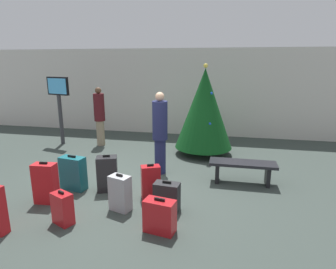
{
  "coord_description": "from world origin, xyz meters",
  "views": [
    {
      "loc": [
        1.96,
        -5.37,
        2.55
      ],
      "look_at": [
        0.63,
        1.01,
        0.9
      ],
      "focal_mm": 30.72,
      "sensor_mm": 36.0,
      "label": 1
    }
  ],
  "objects_px": {
    "flight_info_kiosk": "(59,99)",
    "traveller_0": "(100,115)",
    "suitcase_5": "(107,174)",
    "suitcase_1": "(160,216)",
    "suitcase_0": "(63,208)",
    "suitcase_6": "(151,182)",
    "suitcase_8": "(167,197)",
    "suitcase_3": "(120,193)",
    "waiting_bench": "(242,167)",
    "holiday_tree": "(204,109)",
    "suitcase_2": "(46,183)",
    "suitcase_4": "(73,173)",
    "traveller_1": "(160,131)"
  },
  "relations": [
    {
      "from": "suitcase_0",
      "to": "suitcase_1",
      "type": "xyz_separation_m",
      "value": [
        1.58,
        0.09,
        -0.0
      ]
    },
    {
      "from": "traveller_1",
      "to": "suitcase_1",
      "type": "bearing_deg",
      "value": -76.96
    },
    {
      "from": "traveller_0",
      "to": "suitcase_0",
      "type": "relative_size",
      "value": 3.2
    },
    {
      "from": "flight_info_kiosk",
      "to": "suitcase_6",
      "type": "distance_m",
      "value": 4.97
    },
    {
      "from": "suitcase_5",
      "to": "suitcase_1",
      "type": "bearing_deg",
      "value": -41.47
    },
    {
      "from": "flight_info_kiosk",
      "to": "traveller_0",
      "type": "height_order",
      "value": "flight_info_kiosk"
    },
    {
      "from": "traveller_1",
      "to": "suitcase_0",
      "type": "relative_size",
      "value": 3.37
    },
    {
      "from": "holiday_tree",
      "to": "suitcase_5",
      "type": "relative_size",
      "value": 3.31
    },
    {
      "from": "waiting_bench",
      "to": "suitcase_2",
      "type": "xyz_separation_m",
      "value": [
        -3.6,
        -1.64,
        0.02
      ]
    },
    {
      "from": "waiting_bench",
      "to": "traveller_0",
      "type": "bearing_deg",
      "value": 153.37
    },
    {
      "from": "suitcase_5",
      "to": "waiting_bench",
      "type": "bearing_deg",
      "value": 19.11
    },
    {
      "from": "holiday_tree",
      "to": "flight_info_kiosk",
      "type": "bearing_deg",
      "value": 178.35
    },
    {
      "from": "suitcase_1",
      "to": "suitcase_2",
      "type": "xyz_separation_m",
      "value": [
        -2.28,
        0.5,
        0.12
      ]
    },
    {
      "from": "suitcase_5",
      "to": "suitcase_6",
      "type": "xyz_separation_m",
      "value": [
        0.94,
        -0.13,
        -0.04
      ]
    },
    {
      "from": "flight_info_kiosk",
      "to": "suitcase_0",
      "type": "relative_size",
      "value": 3.73
    },
    {
      "from": "suitcase_2",
      "to": "suitcase_8",
      "type": "bearing_deg",
      "value": 4.51
    },
    {
      "from": "waiting_bench",
      "to": "suitcase_4",
      "type": "distance_m",
      "value": 3.55
    },
    {
      "from": "flight_info_kiosk",
      "to": "traveller_0",
      "type": "xyz_separation_m",
      "value": [
        1.26,
        0.11,
        -0.49
      ]
    },
    {
      "from": "traveller_1",
      "to": "suitcase_4",
      "type": "xyz_separation_m",
      "value": [
        -1.54,
        -1.23,
        -0.66
      ]
    },
    {
      "from": "traveller_1",
      "to": "traveller_0",
      "type": "bearing_deg",
      "value": 141.12
    },
    {
      "from": "suitcase_0",
      "to": "suitcase_6",
      "type": "distance_m",
      "value": 1.65
    },
    {
      "from": "waiting_bench",
      "to": "suitcase_0",
      "type": "distance_m",
      "value": 3.67
    },
    {
      "from": "holiday_tree",
      "to": "suitcase_2",
      "type": "xyz_separation_m",
      "value": [
        -2.6,
        -3.52,
        -0.92
      ]
    },
    {
      "from": "suitcase_0",
      "to": "suitcase_4",
      "type": "height_order",
      "value": "suitcase_4"
    },
    {
      "from": "flight_info_kiosk",
      "to": "suitcase_0",
      "type": "distance_m",
      "value": 5.12
    },
    {
      "from": "suitcase_8",
      "to": "suitcase_5",
      "type": "bearing_deg",
      "value": 158.27
    },
    {
      "from": "suitcase_6",
      "to": "waiting_bench",
      "type": "bearing_deg",
      "value": 31.26
    },
    {
      "from": "suitcase_4",
      "to": "suitcase_1",
      "type": "bearing_deg",
      "value": -28.5
    },
    {
      "from": "waiting_bench",
      "to": "suitcase_1",
      "type": "bearing_deg",
      "value": -121.5
    },
    {
      "from": "holiday_tree",
      "to": "traveller_1",
      "type": "bearing_deg",
      "value": -117.37
    },
    {
      "from": "suitcase_4",
      "to": "suitcase_6",
      "type": "xyz_separation_m",
      "value": [
        1.65,
        -0.05,
        -0.02
      ]
    },
    {
      "from": "suitcase_0",
      "to": "holiday_tree",
      "type": "bearing_deg",
      "value": 65.23
    },
    {
      "from": "suitcase_3",
      "to": "suitcase_4",
      "type": "relative_size",
      "value": 0.92
    },
    {
      "from": "holiday_tree",
      "to": "suitcase_6",
      "type": "relative_size",
      "value": 3.67
    },
    {
      "from": "suitcase_1",
      "to": "suitcase_6",
      "type": "height_order",
      "value": "suitcase_6"
    },
    {
      "from": "suitcase_0",
      "to": "suitcase_5",
      "type": "xyz_separation_m",
      "value": [
        0.21,
        1.31,
        0.1
      ]
    },
    {
      "from": "flight_info_kiosk",
      "to": "suitcase_0",
      "type": "bearing_deg",
      "value": -58.6
    },
    {
      "from": "traveller_1",
      "to": "suitcase_5",
      "type": "relative_size",
      "value": 2.51
    },
    {
      "from": "suitcase_6",
      "to": "suitcase_8",
      "type": "bearing_deg",
      "value": -45.17
    },
    {
      "from": "traveller_0",
      "to": "suitcase_3",
      "type": "relative_size",
      "value": 2.68
    },
    {
      "from": "suitcase_2",
      "to": "suitcase_4",
      "type": "height_order",
      "value": "suitcase_2"
    },
    {
      "from": "traveller_0",
      "to": "suitcase_5",
      "type": "distance_m",
      "value": 3.47
    },
    {
      "from": "suitcase_2",
      "to": "suitcase_0",
      "type": "bearing_deg",
      "value": -40.58
    },
    {
      "from": "flight_info_kiosk",
      "to": "suitcase_0",
      "type": "height_order",
      "value": "flight_info_kiosk"
    },
    {
      "from": "suitcase_6",
      "to": "holiday_tree",
      "type": "bearing_deg",
      "value": 75.69
    },
    {
      "from": "flight_info_kiosk",
      "to": "suitcase_5",
      "type": "bearing_deg",
      "value": -46.36
    },
    {
      "from": "suitcase_0",
      "to": "suitcase_5",
      "type": "relative_size",
      "value": 0.74
    },
    {
      "from": "suitcase_8",
      "to": "suitcase_3",
      "type": "bearing_deg",
      "value": -168.49
    },
    {
      "from": "traveller_0",
      "to": "waiting_bench",
      "type": "bearing_deg",
      "value": -26.63
    },
    {
      "from": "suitcase_1",
      "to": "suitcase_5",
      "type": "xyz_separation_m",
      "value": [
        -1.37,
        1.21,
        0.1
      ]
    }
  ]
}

